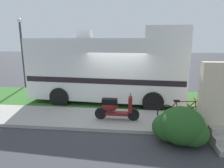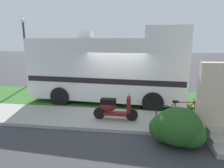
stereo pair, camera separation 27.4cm
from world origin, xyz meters
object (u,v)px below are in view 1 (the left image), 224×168
Objects in this scene: motorhome_rv at (109,68)px; scooter at (115,108)px; pickup_truck_near at (108,68)px; street_lamp_post at (22,46)px; bottle_green at (187,122)px; bicycle at (181,113)px.

motorhome_rv reaches higher than scooter.
motorhome_rv reaches higher than pickup_truck_near.
scooter is 8.28m from street_lamp_post.
bottle_green is (2.51, -0.25, -0.35)m from scooter.
street_lamp_post reaches higher than bottle_green.
motorhome_rv is at bearing -22.62° from street_lamp_post.
bicycle is at bearing -64.34° from pickup_truck_near.
scooter is 0.38× the size of street_lamp_post.
motorhome_rv is 1.34× the size of pickup_truck_near.
motorhome_rv is 4.34× the size of bicycle.
pickup_truck_near is 8.55m from bottle_green.
pickup_truck_near is (-1.21, 7.41, 0.41)m from scooter.
bicycle is 0.39× the size of street_lamp_post.
motorhome_rv is 29.37× the size of bottle_green.
motorhome_rv reaches higher than bottle_green.
bottle_green is at bearing -54.47° from bicycle.
motorhome_rv is at bearing 138.48° from bicycle.
bicycle is at bearing 125.53° from bottle_green.
bicycle is (2.36, -0.04, -0.09)m from scooter.
pickup_truck_near reaches higher than bicycle.
bicycle is 0.37m from bottle_green.
bottle_green is 0.06× the size of street_lamp_post.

